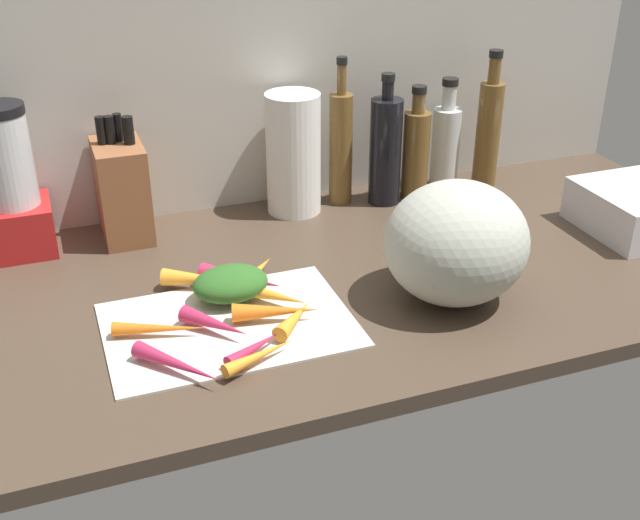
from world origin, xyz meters
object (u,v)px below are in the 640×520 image
Objects in this scene: knife_block at (122,190)px; carrot_8 at (255,347)px; bottle_0 at (341,146)px; carrot_6 at (260,355)px; carrot_2 at (241,279)px; bottle_1 at (385,150)px; carrot_4 at (229,278)px; cutting_board at (229,324)px; carrot_9 at (295,318)px; carrot_5 at (160,328)px; carrot_7 at (205,280)px; bottle_3 at (446,144)px; winter_squash at (456,243)px; bottle_2 at (416,152)px; bottle_4 at (488,131)px; carrot_10 at (276,311)px; carrot_1 at (178,364)px; blender_appliance at (12,191)px; carrot_0 at (215,324)px; carrot_3 at (255,273)px; carrot_11 at (275,296)px; paper_towel_roll at (293,154)px.

carrot_8 is at bearing -76.27° from knife_block.
carrot_6 is at bearing -122.47° from bottle_0.
knife_block is (-16.06, 30.63, 7.75)cm from carrot_2.
carrot_4 is at bearing -148.34° from bottle_1.
carrot_9 reaches higher than cutting_board.
carrot_2 reaches higher than carrot_5.
knife_block is (-9.96, 28.44, 7.89)cm from carrot_7.
bottle_3 reaches higher than carrot_4.
winter_squash is at bearing 12.43° from carrot_6.
bottle_0 is at bearing 1.82° from knife_block.
bottle_0 is (35.33, 53.00, 11.26)cm from carrot_8.
bottle_2 is 0.81× the size of bottle_4.
carrot_1 is at bearing -153.76° from carrot_10.
carrot_1 is 72.65cm from bottle_0.
blender_appliance reaches higher than carrot_4.
carrot_6 is (-1.67, -25.56, 0.02)cm from carrot_4.
bottle_4 reaches higher than carrot_0.
bottle_4 reaches higher than cutting_board.
cutting_board is 2.52× the size of carrot_1.
carrot_3 is 0.96× the size of carrot_6.
carrot_7 is (-0.95, 12.65, 2.01)cm from cutting_board.
carrot_6 is at bearing -114.81° from carrot_11.
bottle_3 is (9.60, 3.77, -0.39)cm from bottle_2.
carrot_5 is 70.32cm from bottle_1.
carrot_10 is at bearing -141.23° from bottle_3.
cutting_board is 1.38× the size of blender_appliance.
carrot_11 is at bearing -125.26° from bottle_0.
carrot_10 is at bearing 61.09° from carrot_6.
carrot_0 is at bearing -122.19° from carrot_2.
carrot_0 is 64.79cm from bottle_1.
winter_squash is at bearing -116.43° from bottle_3.
carrot_10 is 0.55× the size of paper_towel_roll.
paper_towel_roll is at bearing 177.24° from bottle_4.
carrot_4 is at bearing 111.36° from carrot_9.
paper_towel_roll is 0.90× the size of bottle_1.
carrot_1 reaches higher than carrot_4.
bottle_4 is (73.03, 26.56, 11.07)cm from carrot_7.
blender_appliance reaches higher than carrot_10.
bottle_2 reaches higher than carrot_6.
carrot_8 is 0.80× the size of carrot_10.
carrot_6 is 60.37cm from paper_towel_roll.
carrot_2 is 2.94cm from carrot_4.
carrot_0 is 0.51× the size of knife_block.
carrot_1 is 52.81cm from knife_block.
carrot_4 is 0.37× the size of bottle_1.
carrot_4 is at bearing -39.61° from blender_appliance.
bottle_4 is (46.51, -2.24, 0.35)cm from paper_towel_roll.
paper_towel_roll is (17.19, 28.73, 11.04)cm from carrot_3.
carrot_9 is at bearing -46.76° from carrot_10.
bottle_1 reaches higher than carrot_0.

